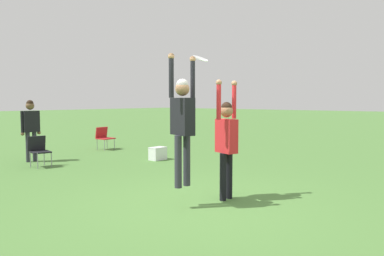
% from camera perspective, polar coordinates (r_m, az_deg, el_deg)
% --- Properties ---
extents(ground_plane, '(120.00, 120.00, 0.00)m').
position_cam_1_polar(ground_plane, '(6.54, 0.89, -11.64)').
color(ground_plane, '#4C7A38').
extents(person_jumping, '(0.63, 0.51, 2.18)m').
position_cam_1_polar(person_jumping, '(6.16, -1.47, 1.68)').
color(person_jumping, '#2D2D38').
rests_on(person_jumping, ground_plane).
extents(person_defending, '(0.58, 0.46, 2.15)m').
position_cam_1_polar(person_defending, '(6.71, 5.26, -1.32)').
color(person_defending, black).
rests_on(person_defending, ground_plane).
extents(frisbee, '(0.28, 0.26, 0.13)m').
position_cam_1_polar(frisbee, '(6.65, 1.28, 10.55)').
color(frisbee, white).
extents(camping_chair_1, '(0.55, 0.59, 0.81)m').
position_cam_1_polar(camping_chair_1, '(14.00, -13.26, -1.23)').
color(camping_chair_1, gray).
rests_on(camping_chair_1, ground_plane).
extents(camping_chair_2, '(0.54, 0.58, 0.83)m').
position_cam_1_polar(camping_chair_2, '(10.87, -22.30, -2.93)').
color(camping_chair_2, gray).
rests_on(camping_chair_2, ground_plane).
extents(person_spectator_far, '(0.59, 0.24, 1.80)m').
position_cam_1_polar(person_spectator_far, '(11.83, -23.38, 0.52)').
color(person_spectator_far, '#2D2D38').
rests_on(person_spectator_far, ground_plane).
extents(cooler_box, '(0.50, 0.32, 0.39)m').
position_cam_1_polar(cooler_box, '(11.32, -5.23, -3.88)').
color(cooler_box, white).
rests_on(cooler_box, ground_plane).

